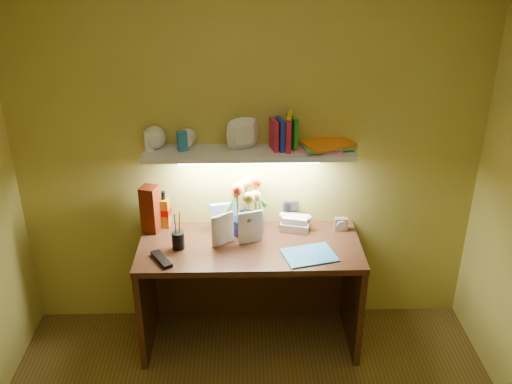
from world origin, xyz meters
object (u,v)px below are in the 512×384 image
flower_bouquet (247,206)px  whisky_bottle (164,209)px  desk_clock (341,224)px  telephone (295,221)px  desk (250,294)px

flower_bouquet → whisky_bottle: 0.55m
flower_bouquet → desk_clock: size_ratio=4.43×
telephone → flower_bouquet: bearing=-160.8°
desk → flower_bouquet: flower_bouquet is taller
desk → telephone: size_ratio=7.66×
desk → whisky_bottle: 0.79m
desk → telephone: 0.56m
desk → flower_bouquet: bearing=94.5°
desk → flower_bouquet: 0.59m
desk_clock → whisky_bottle: 1.16m
desk → telephone: bearing=33.2°
desk_clock → whisky_bottle: (-1.16, 0.07, 0.09)m
desk → whisky_bottle: (-0.56, 0.25, 0.50)m
desk_clock → whisky_bottle: size_ratio=0.33×
flower_bouquet → desk_clock: (0.62, 0.01, -0.15)m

